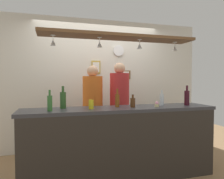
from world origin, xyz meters
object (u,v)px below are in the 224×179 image
at_px(bottle_wine_dark_red, 187,97).
at_px(picture_frame_lower_pair, 124,75).
at_px(bottle_soda_clear, 162,99).
at_px(bottle_beer_amber_tall, 117,100).
at_px(bottle_champagne_green, 63,100).
at_px(wall_clock, 119,51).
at_px(drink_can, 91,104).
at_px(picture_frame_crest, 96,67).
at_px(person_left_orange_shirt, 93,103).
at_px(cupcake, 157,104).
at_px(person_right_red_shirt, 119,100).
at_px(bottle_beer_green_import, 50,103).
at_px(bottle_beer_brown_stubby, 133,102).

relative_size(bottle_wine_dark_red, picture_frame_lower_pair, 1.00).
distance_m(bottle_soda_clear, bottle_beer_amber_tall, 0.69).
bearing_deg(bottle_champagne_green, wall_clock, 47.14).
height_order(drink_can, wall_clock, wall_clock).
bearing_deg(wall_clock, bottle_beer_amber_tall, -108.43).
height_order(bottle_soda_clear, bottle_wine_dark_red, bottle_wine_dark_red).
bearing_deg(picture_frame_lower_pair, bottle_soda_clear, -84.54).
bearing_deg(picture_frame_crest, person_left_orange_shirt, -106.75).
distance_m(cupcake, picture_frame_crest, 1.70).
xyz_separation_m(person_right_red_shirt, bottle_beer_green_import, (-1.18, -0.88, 0.08)).
distance_m(picture_frame_lower_pair, wall_clock, 0.51).
bearing_deg(bottle_wine_dark_red, bottle_soda_clear, 169.36).
xyz_separation_m(bottle_wine_dark_red, cupcake, (-0.53, -0.05, -0.08)).
bearing_deg(wall_clock, bottle_wine_dark_red, -66.28).
relative_size(bottle_beer_amber_tall, bottle_beer_green_import, 1.00).
height_order(bottle_beer_brown_stubby, cupcake, bottle_beer_brown_stubby).
distance_m(person_right_red_shirt, bottle_beer_brown_stubby, 0.82).
xyz_separation_m(bottle_beer_green_import, picture_frame_crest, (0.89, 1.50, 0.54)).
bearing_deg(picture_frame_crest, cupcake, -68.74).
bearing_deg(person_right_red_shirt, bottle_soda_clear, -60.26).
bearing_deg(person_left_orange_shirt, bottle_beer_brown_stubby, -63.20).
bearing_deg(wall_clock, person_left_orange_shirt, -137.05).
relative_size(bottle_champagne_green, wall_clock, 1.36).
height_order(bottle_soda_clear, bottle_champagne_green, bottle_champagne_green).
xyz_separation_m(bottle_soda_clear, bottle_champagne_green, (-1.44, 0.07, 0.03)).
xyz_separation_m(person_left_orange_shirt, person_right_red_shirt, (0.48, 0.00, 0.04)).
relative_size(person_left_orange_shirt, bottle_soda_clear, 7.08).
height_order(person_right_red_shirt, bottle_beer_amber_tall, person_right_red_shirt).
xyz_separation_m(bottle_soda_clear, cupcake, (-0.14, -0.12, -0.06)).
relative_size(bottle_soda_clear, picture_frame_crest, 0.88).
relative_size(bottle_champagne_green, cupcake, 3.85).
bearing_deg(picture_frame_lower_pair, bottle_beer_amber_tall, -112.60).
height_order(person_left_orange_shirt, bottle_soda_clear, person_left_orange_shirt).
xyz_separation_m(person_left_orange_shirt, picture_frame_crest, (0.19, 0.62, 0.66)).
distance_m(bottle_wine_dark_red, picture_frame_lower_pair, 1.57).
distance_m(bottle_beer_green_import, cupcake, 1.46).
relative_size(bottle_wine_dark_red, bottle_champagne_green, 1.00).
bearing_deg(bottle_champagne_green, picture_frame_crest, 60.95).
distance_m(person_right_red_shirt, bottle_soda_clear, 0.85).
bearing_deg(bottle_beer_amber_tall, wall_clock, 71.57).
relative_size(person_right_red_shirt, bottle_soda_clear, 7.35).
xyz_separation_m(bottle_beer_brown_stubby, wall_clock, (0.25, 1.43, 0.92)).
height_order(bottle_beer_amber_tall, drink_can, bottle_beer_amber_tall).
distance_m(bottle_champagne_green, drink_can, 0.39).
bearing_deg(bottle_champagne_green, picture_frame_lower_pair, 44.67).
bearing_deg(bottle_soda_clear, bottle_beer_brown_stubby, -171.13).
relative_size(picture_frame_crest, wall_clock, 1.18).
distance_m(bottle_soda_clear, bottle_beer_brown_stubby, 0.50).
distance_m(person_right_red_shirt, bottle_beer_amber_tall, 0.78).
xyz_separation_m(bottle_beer_green_import, cupcake, (1.46, 0.02, -0.07)).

